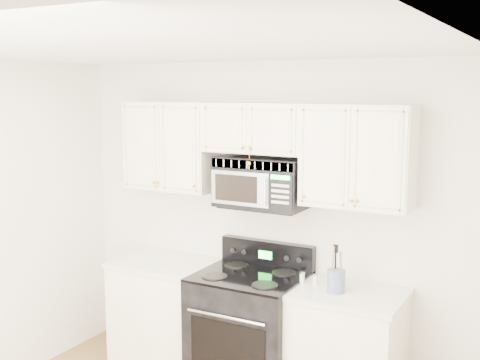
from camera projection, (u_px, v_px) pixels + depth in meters
The scene contains 9 objects.
room at pixel (131, 278), 3.46m from camera, with size 3.51×3.51×2.61m.
base_cabinet_left at pixel (167, 316), 5.22m from camera, with size 0.86×0.65×0.92m.
base_cabinet_right at pixel (343, 355), 4.45m from camera, with size 0.86×0.65×0.92m.
range at pixel (250, 329), 4.78m from camera, with size 0.83×0.75×1.14m.
upper_cabinets at pixel (257, 146), 4.73m from camera, with size 2.44×0.37×0.75m.
microwave at pixel (261, 182), 4.74m from camera, with size 0.72×0.41×0.40m.
utensil_crock at pixel (336, 280), 4.34m from camera, with size 0.13×0.13×0.35m.
shaker_salt at pixel (315, 280), 4.49m from camera, with size 0.04×0.04×0.09m.
shaker_pepper at pixel (302, 278), 4.54m from camera, with size 0.04×0.04×0.09m.
Camera 1 is at (2.15, -2.62, 2.38)m, focal length 45.00 mm.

